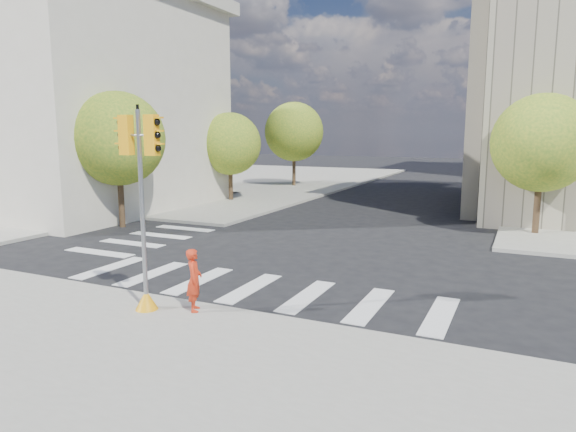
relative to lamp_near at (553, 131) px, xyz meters
The scene contains 14 objects.
ground 16.76m from the lamp_near, 119.74° to the right, with size 160.00×160.00×0.00m, color black.
sidewalk_far_left 30.79m from the lamp_near, 156.80° to the left, with size 28.00×40.00×0.15m, color gray.
classical_building 28.70m from the lamp_near, 167.91° to the right, with size 19.00×15.00×12.70m.
tree_lw_near 21.03m from the lamp_near, 151.61° to the right, with size 4.40×4.40×6.41m.
tree_lw_mid 18.52m from the lamp_near, behind, with size 4.00×4.00×5.77m.
tree_lw_far 21.03m from the lamp_near, 151.61° to the left, with size 4.80×4.80×6.95m.
tree_re_near 4.07m from the lamp_near, 97.13° to the right, with size 4.20×4.20×6.16m.
tree_re_mid 8.02m from the lamp_near, 93.58° to the left, with size 4.60×4.60×6.66m.
tree_re_far 20.02m from the lamp_near, 91.43° to the left, with size 4.00×4.00×5.88m.
lamp_near is the anchor object (origin of this frame).
lamp_far 14.00m from the lamp_near, 90.00° to the left, with size 0.35×0.18×8.11m.
traffic_signal 21.33m from the lamp_near, 116.16° to the right, with size 1.06×0.56×5.01m.
photographer 20.65m from the lamp_near, 113.81° to the right, with size 0.57×0.37×1.56m, color red.
planter_wall 25.28m from the lamp_near, 155.33° to the right, with size 6.00×0.40×0.50m, color silver.
Camera 1 is at (7.03, -14.64, 4.52)m, focal length 32.00 mm.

